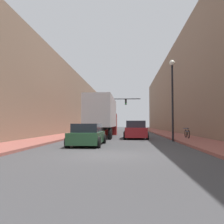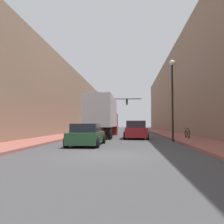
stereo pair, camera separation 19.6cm
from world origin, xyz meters
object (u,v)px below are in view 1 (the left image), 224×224
(semi_truck, at_px, (103,116))
(sedan_car, at_px, (88,135))
(street_lamp, at_px, (172,89))
(parked_bicycle, at_px, (187,134))
(suv_car, at_px, (135,130))
(traffic_signal_gantry, at_px, (108,108))

(semi_truck, xyz_separation_m, sedan_car, (0.12, -10.80, -1.59))
(street_lamp, bearing_deg, parked_bicycle, 54.33)
(suv_car, distance_m, street_lamp, 5.69)
(sedan_car, relative_size, street_lamp, 0.72)
(semi_truck, xyz_separation_m, parked_bicycle, (7.92, -4.36, -1.74))
(street_lamp, bearing_deg, suv_car, 129.11)
(semi_truck, xyz_separation_m, traffic_signal_gantry, (-0.66, 14.65, 1.84))
(semi_truck, relative_size, traffic_signal_gantry, 1.65)
(sedan_car, bearing_deg, street_lamp, 33.98)
(suv_car, xyz_separation_m, street_lamp, (2.87, -3.53, 3.42))
(sedan_car, xyz_separation_m, suv_car, (3.29, 7.68, 0.12))
(sedan_car, relative_size, parked_bicycle, 2.56)
(traffic_signal_gantry, xyz_separation_m, street_lamp, (6.94, -21.30, 0.10))
(street_lamp, bearing_deg, traffic_signal_gantry, 108.05)
(traffic_signal_gantry, bearing_deg, semi_truck, -87.42)
(semi_truck, height_order, traffic_signal_gantry, traffic_signal_gantry)
(semi_truck, height_order, sedan_car, semi_truck)
(street_lamp, bearing_deg, sedan_car, -146.02)
(suv_car, bearing_deg, parked_bicycle, -15.38)
(suv_car, bearing_deg, semi_truck, 137.56)
(sedan_car, bearing_deg, traffic_signal_gantry, 91.75)
(semi_truck, distance_m, suv_car, 4.85)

